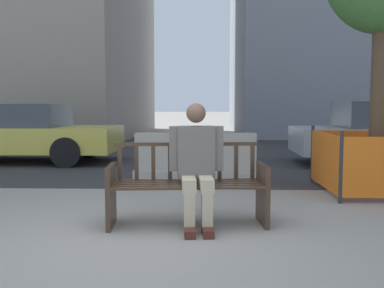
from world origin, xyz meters
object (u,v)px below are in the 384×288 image
seated_person (196,162)px  construction_fence (376,160)px  car_taxi_near (14,132)px  street_bench (187,188)px  jersey_barrier_centre (195,163)px

seated_person → construction_fence: (2.64, 1.88, -0.21)m
car_taxi_near → construction_fence: bearing=-25.4°
seated_person → car_taxi_near: size_ratio=0.28×
seated_person → street_bench: bearing=153.7°
street_bench → seated_person: bearing=-26.3°
street_bench → seated_person: size_ratio=1.31×
construction_fence → car_taxi_near: bearing=154.6°
jersey_barrier_centre → car_taxi_near: size_ratio=0.43×
construction_fence → street_bench: bearing=-146.2°
street_bench → car_taxi_near: car_taxi_near is taller
seated_person → construction_fence: size_ratio=0.84×
jersey_barrier_centre → seated_person: bearing=-88.4°
construction_fence → car_taxi_near: 7.73m
street_bench → construction_fence: bearing=33.8°
jersey_barrier_centre → construction_fence: size_ratio=1.28×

